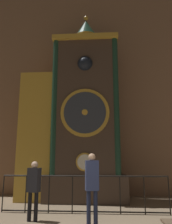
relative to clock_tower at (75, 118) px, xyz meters
The scene contains 5 objects.
cathedral_back_wall 3.94m from the clock_tower, 70.33° to the left, with size 24.00×0.32×14.20m.
clock_tower is the anchor object (origin of this frame).
railing_fence 3.46m from the clock_tower, 74.82° to the right, with size 5.33×0.05×1.15m.
visitor_near 3.92m from the clock_tower, 105.63° to the right, with size 0.39×0.30×1.61m.
visitor_far 4.10m from the clock_tower, 75.63° to the right, with size 0.38×0.28×1.83m.
Camera 1 is at (0.49, -4.18, 1.74)m, focal length 35.00 mm.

